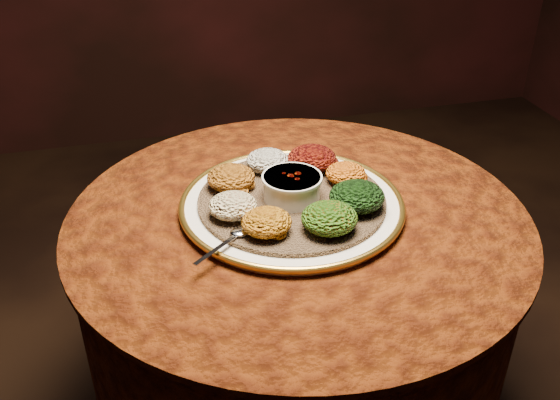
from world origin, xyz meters
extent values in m
cylinder|color=black|center=(0.00, 0.00, 0.34)|extent=(0.12, 0.12, 0.68)
cylinder|color=black|center=(0.00, 0.00, 0.70)|extent=(0.80, 0.80, 0.04)
cylinder|color=#4B1C06|center=(0.00, 0.00, 0.56)|extent=(0.93, 0.93, 0.34)
cylinder|color=#4B1C06|center=(0.00, 0.00, 0.73)|extent=(0.96, 0.96, 0.01)
cylinder|color=white|center=(-0.01, 0.02, 0.74)|extent=(0.57, 0.57, 0.02)
torus|color=#B9892E|center=(-0.01, 0.02, 0.75)|extent=(0.47, 0.47, 0.01)
cylinder|color=#866343|center=(-0.01, 0.02, 0.76)|extent=(0.49, 0.49, 0.01)
cylinder|color=silver|center=(-0.01, 0.02, 0.79)|extent=(0.12, 0.12, 0.05)
cylinder|color=silver|center=(-0.01, 0.02, 0.81)|extent=(0.12, 0.12, 0.01)
cylinder|color=#681C05|center=(-0.01, 0.02, 0.80)|extent=(0.10, 0.10, 0.01)
ellipsoid|color=silver|center=(-0.14, -0.08, 0.77)|extent=(0.04, 0.03, 0.01)
cube|color=silver|center=(-0.19, -0.13, 0.77)|extent=(0.09, 0.08, 0.00)
ellipsoid|color=beige|center=(-0.03, 0.15, 0.78)|extent=(0.09, 0.09, 0.05)
ellipsoid|color=black|center=(0.07, 0.13, 0.79)|extent=(0.11, 0.10, 0.05)
ellipsoid|color=#C36710|center=(0.12, 0.05, 0.78)|extent=(0.09, 0.08, 0.04)
ellipsoid|color=black|center=(0.11, -0.05, 0.79)|extent=(0.11, 0.11, 0.05)
ellipsoid|color=#962909|center=(0.03, -0.11, 0.79)|extent=(0.11, 0.10, 0.05)
ellipsoid|color=#BC7210|center=(-0.09, -0.09, 0.79)|extent=(0.10, 0.09, 0.05)
ellipsoid|color=maroon|center=(-0.14, -0.02, 0.79)|extent=(0.10, 0.09, 0.05)
ellipsoid|color=#A35813|center=(-0.12, 0.09, 0.79)|extent=(0.10, 0.10, 0.05)
camera|label=1|loc=(-0.31, -1.04, 1.43)|focal=40.00mm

